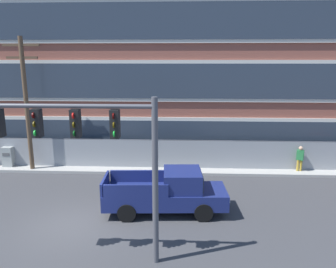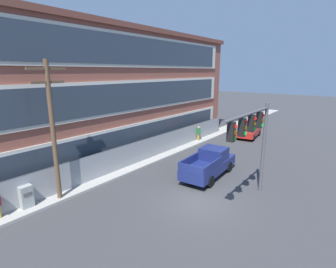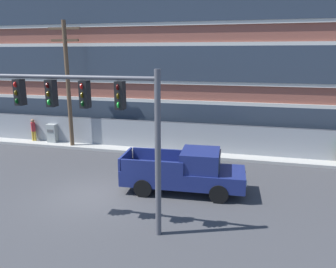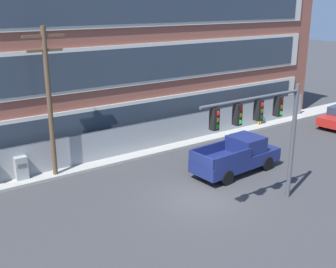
# 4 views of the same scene
# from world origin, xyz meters

# --- Properties ---
(ground_plane) EXTENTS (160.00, 160.00, 0.00)m
(ground_plane) POSITION_xyz_m (0.00, 0.00, 0.00)
(ground_plane) COLOR #38383A
(sidewalk_building_side) EXTENTS (80.00, 1.84, 0.16)m
(sidewalk_building_side) POSITION_xyz_m (0.00, 7.11, 0.08)
(sidewalk_building_side) COLOR #9E9B93
(sidewalk_building_side) RESTS_ON ground
(brick_mill_building) EXTENTS (37.92, 11.30, 10.95)m
(brick_mill_building) POSITION_xyz_m (-0.56, 13.38, 5.48)
(brick_mill_building) COLOR brown
(brick_mill_building) RESTS_ON ground
(chain_link_fence) EXTENTS (30.54, 0.06, 1.93)m
(chain_link_fence) POSITION_xyz_m (1.58, 7.19, 0.98)
(chain_link_fence) COLOR gray
(chain_link_fence) RESTS_ON ground
(traffic_signal_mast) EXTENTS (5.80, 0.43, 5.61)m
(traffic_signal_mast) POSITION_xyz_m (1.65, -2.38, 4.20)
(traffic_signal_mast) COLOR #4C4C51
(traffic_signal_mast) RESTS_ON ground
(pickup_truck_navy) EXTENTS (5.56, 2.25, 1.96)m
(pickup_truck_navy) POSITION_xyz_m (3.90, 1.39, 0.94)
(pickup_truck_navy) COLOR navy
(pickup_truck_navy) RESTS_ON ground
(utility_pole_near_corner) EXTENTS (2.14, 0.26, 8.04)m
(utility_pole_near_corner) POSITION_xyz_m (-4.73, 6.59, 4.42)
(utility_pole_near_corner) COLOR brown
(utility_pole_near_corner) RESTS_ON ground
(electrical_cabinet) EXTENTS (0.64, 0.45, 1.40)m
(electrical_cabinet) POSITION_xyz_m (-6.42, 6.97, 0.70)
(electrical_cabinet) COLOR #939993
(electrical_cabinet) RESTS_ON ground
(pedestrian_by_fence) EXTENTS (0.47, 0.40, 1.69)m
(pedestrian_by_fence) POSITION_xyz_m (11.59, 6.92, 0.97)
(pedestrian_by_fence) COLOR #B7932D
(pedestrian_by_fence) RESTS_ON ground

